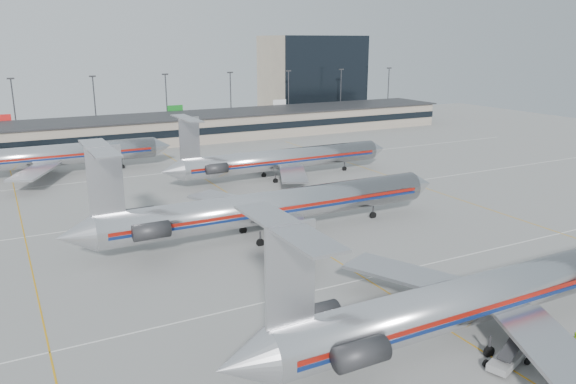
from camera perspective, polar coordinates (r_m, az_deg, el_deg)
ground at (r=51.54m, az=14.49°, el=-12.52°), size 260.00×260.00×0.00m
apron_markings at (r=58.47m, az=7.88°, el=-8.71°), size 160.00×0.15×0.02m
terminal at (r=136.42m, az=-14.13°, el=6.11°), size 162.00×17.00×6.25m
light_mast_row at (r=149.31m, az=-15.60°, el=8.86°), size 163.60×0.40×15.28m
distant_building at (r=186.73m, az=2.42°, el=11.75°), size 30.00×20.00×25.00m
jet_foreground at (r=48.85m, az=19.63°, el=-9.76°), size 48.41×28.51×12.67m
jet_second_row at (r=68.73m, az=-2.14°, el=-1.53°), size 50.18×29.55×13.14m
jet_third_row at (r=98.05m, az=-0.86°, el=3.34°), size 43.65×26.85×11.93m
jet_back_row at (r=108.70m, az=-24.11°, el=3.31°), size 46.44×28.57×12.70m
belt_loader at (r=46.59m, az=21.47°, el=-15.35°), size 5.01×2.76×2.57m
ramp_worker_far at (r=50.21m, az=27.22°, el=-13.46°), size 1.08×1.00×1.77m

